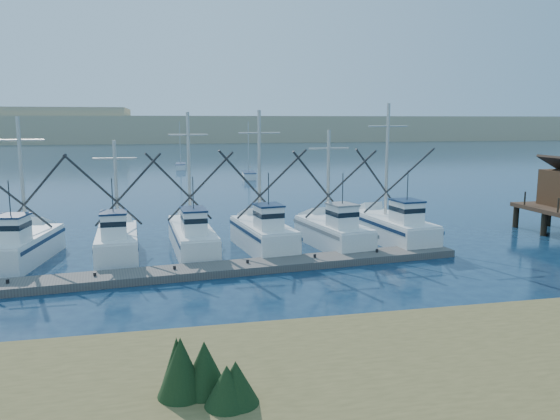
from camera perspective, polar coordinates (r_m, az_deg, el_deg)
The scene contains 6 objects.
ground at distance 24.67m, azimuth 8.04°, elevation -10.17°, with size 500.00×500.00×0.00m, color #0D213B.
floating_dock at distance 29.74m, azimuth -9.03°, elevation -6.37°, with size 31.49×2.10×0.42m, color #58544F.
dune_ridge at distance 231.93m, azimuth -10.49°, elevation 8.36°, with size 360.00×60.00×10.00m, color tan.
trawler_fleet at distance 34.37m, azimuth -9.97°, elevation -2.89°, with size 30.68×9.14×9.72m.
sailboat_near at distance 78.35m, azimuth -3.26°, elevation 3.66°, with size 2.13×5.26×8.10m.
sailboat_far at distance 95.38m, azimuth -10.33°, elevation 4.53°, with size 1.86×5.65×8.10m.
Camera 1 is at (-8.27, -21.76, 8.18)m, focal length 35.00 mm.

